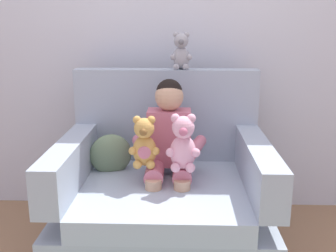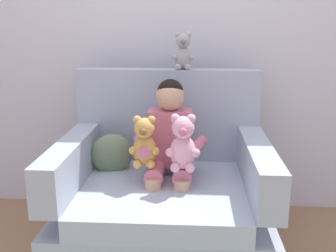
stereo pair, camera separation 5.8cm
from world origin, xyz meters
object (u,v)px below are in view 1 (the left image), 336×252
seated_child (169,143)px  plush_grey_on_backrest (181,52)px  armchair (164,198)px  throw_pillow (111,154)px  plush_pink (183,144)px  plush_honey (144,143)px

seated_child → plush_grey_on_backrest: bearing=72.1°
armchair → throw_pillow: armchair is taller
plush_pink → throw_pillow: (-0.45, 0.27, -0.16)m
plush_grey_on_backrest → throw_pillow: (-0.43, -0.24, -0.62)m
plush_pink → throw_pillow: plush_pink is taller
seated_child → plush_grey_on_backrest: size_ratio=3.42×
armchair → seated_child: (0.03, 0.04, 0.34)m
plush_pink → plush_grey_on_backrest: (-0.02, 0.51, 0.46)m
armchair → plush_pink: armchair is taller
plush_pink → plush_honey: (-0.22, 0.04, -0.01)m
plush_grey_on_backrest → plush_pink: bearing=-99.6°
armchair → plush_grey_on_backrest: plush_grey_on_backrest is taller
seated_child → plush_grey_on_backrest: plush_grey_on_backrest is taller
armchair → plush_honey: armchair is taller
plush_pink → plush_honey: plush_pink is taller
seated_child → plush_honey: size_ratio=2.81×
armchair → plush_pink: (0.11, -0.13, 0.38)m
armchair → throw_pillow: size_ratio=4.61×
armchair → plush_grey_on_backrest: 0.93m
plush_honey → throw_pillow: size_ratio=1.13×
plush_pink → throw_pillow: bearing=129.3°
plush_pink → plush_grey_on_backrest: plush_grey_on_backrest is taller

